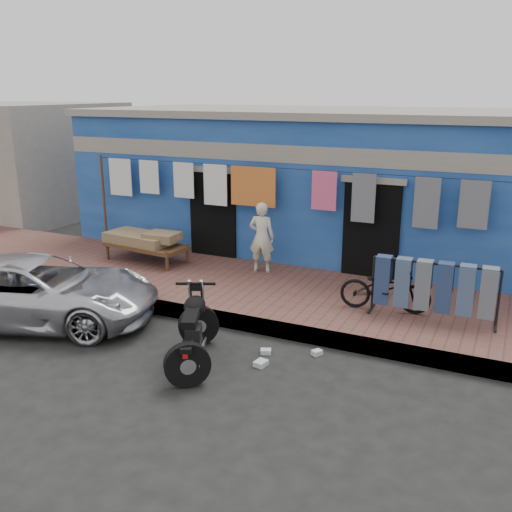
# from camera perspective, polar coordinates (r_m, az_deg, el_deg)

# --- Properties ---
(ground) EXTENTS (80.00, 80.00, 0.00)m
(ground) POSITION_cam_1_polar(r_m,az_deg,el_deg) (8.19, -6.08, -11.34)
(ground) COLOR black
(ground) RESTS_ON ground
(sidewalk) EXTENTS (28.00, 3.00, 0.25)m
(sidewalk) POSITION_cam_1_polar(r_m,az_deg,el_deg) (10.59, 2.31, -3.96)
(sidewalk) COLOR brown
(sidewalk) RESTS_ON ground
(curb) EXTENTS (28.00, 0.10, 0.25)m
(curb) POSITION_cam_1_polar(r_m,az_deg,el_deg) (9.36, -1.18, -6.73)
(curb) COLOR gray
(curb) RESTS_ON ground
(building) EXTENTS (12.20, 5.20, 3.36)m
(building) POSITION_cam_1_polar(r_m,az_deg,el_deg) (13.86, 8.87, 7.36)
(building) COLOR navy
(building) RESTS_ON ground
(neighbor_left) EXTENTS (6.00, 5.00, 3.40)m
(neighbor_left) POSITION_cam_1_polar(r_m,az_deg,el_deg) (19.95, -23.42, 8.95)
(neighbor_left) COLOR #9E9384
(neighbor_left) RESTS_ON ground
(clothesline) EXTENTS (10.06, 0.06, 2.10)m
(clothesline) POSITION_cam_1_polar(r_m,az_deg,el_deg) (11.54, 1.53, 6.37)
(clothesline) COLOR brown
(clothesline) RESTS_ON sidewalk
(car) EXTENTS (4.49, 3.17, 1.15)m
(car) POSITION_cam_1_polar(r_m,az_deg,el_deg) (10.21, -21.09, -3.17)
(car) COLOR silver
(car) RESTS_ON ground
(seated_person) EXTENTS (0.56, 0.41, 1.42)m
(seated_person) POSITION_cam_1_polar(r_m,az_deg,el_deg) (11.37, 0.57, 1.90)
(seated_person) COLOR beige
(seated_person) RESTS_ON sidewalk
(bicycle) EXTENTS (1.52, 0.71, 0.95)m
(bicycle) POSITION_cam_1_polar(r_m,az_deg,el_deg) (9.63, 12.84, -2.69)
(bicycle) COLOR black
(bicycle) RESTS_ON sidewalk
(motorcycle) EXTENTS (1.83, 2.10, 1.07)m
(motorcycle) POSITION_cam_1_polar(r_m,az_deg,el_deg) (8.17, -6.33, -7.27)
(motorcycle) COLOR black
(motorcycle) RESTS_ON ground
(charpoy) EXTENTS (2.07, 1.29, 0.63)m
(charpoy) POSITION_cam_1_polar(r_m,az_deg,el_deg) (12.40, -10.87, 0.93)
(charpoy) COLOR brown
(charpoy) RESTS_ON sidewalk
(jeans_rack) EXTENTS (2.06, 0.55, 0.98)m
(jeans_rack) POSITION_cam_1_polar(r_m,az_deg,el_deg) (9.51, 17.34, -3.18)
(jeans_rack) COLOR black
(jeans_rack) RESTS_ON sidewalk
(litter_a) EXTENTS (0.19, 0.17, 0.07)m
(litter_a) POSITION_cam_1_polar(r_m,az_deg,el_deg) (8.62, 0.99, -9.52)
(litter_a) COLOR silver
(litter_a) RESTS_ON ground
(litter_b) EXTENTS (0.17, 0.18, 0.07)m
(litter_b) POSITION_cam_1_polar(r_m,az_deg,el_deg) (8.62, 6.11, -9.58)
(litter_b) COLOR silver
(litter_b) RESTS_ON ground
(litter_c) EXTENTS (0.18, 0.21, 0.08)m
(litter_c) POSITION_cam_1_polar(r_m,az_deg,el_deg) (8.26, 0.49, -10.68)
(litter_c) COLOR silver
(litter_c) RESTS_ON ground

